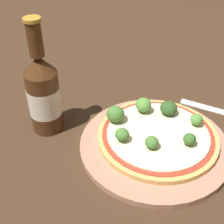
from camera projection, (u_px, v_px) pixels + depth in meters
The scene contains 12 objects.
ground_plane at pixel (152, 143), 0.61m from camera, with size 3.00×3.00×0.00m, color #3D2819.
plate at pixel (154, 145), 0.60m from camera, with size 0.28×0.28×0.01m.
pizza at pixel (158, 136), 0.60m from camera, with size 0.23×0.23×0.01m.
broccoli_floret_0 at pixel (190, 139), 0.56m from camera, with size 0.02×0.02×0.02m.
broccoli_floret_1 at pixel (169, 108), 0.63m from camera, with size 0.04×0.04×0.03m.
broccoli_floret_2 at pixel (122, 134), 0.57m from camera, with size 0.03×0.03×0.03m.
broccoli_floret_3 at pixel (115, 114), 0.61m from camera, with size 0.04×0.04×0.03m.
broccoli_floret_4 at pixel (152, 142), 0.55m from camera, with size 0.02×0.02×0.02m.
broccoli_floret_5 at pixel (143, 105), 0.64m from camera, with size 0.03×0.03×0.03m.
broccoli_floret_6 at pixel (197, 120), 0.60m from camera, with size 0.02×0.02×0.03m.
beer_bottle at pixel (43, 93), 0.60m from camera, with size 0.06×0.06×0.23m.
fork at pixel (222, 112), 0.69m from camera, with size 0.09×0.18×0.00m.
Camera 1 is at (-0.34, -0.30, 0.42)m, focal length 50.00 mm.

